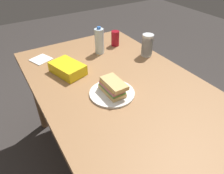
{
  "coord_description": "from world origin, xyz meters",
  "views": [
    {
      "loc": [
        0.86,
        -0.59,
        1.53
      ],
      "look_at": [
        0.04,
        -0.09,
        0.83
      ],
      "focal_mm": 33.32,
      "sensor_mm": 36.0,
      "label": 1
    }
  ],
  "objects": [
    {
      "name": "paper_plate",
      "position": [
        0.04,
        -0.09,
        0.78
      ],
      "size": [
        0.27,
        0.27,
        0.01
      ],
      "primitive_type": "cylinder",
      "color": "white",
      "rests_on": "dining_table"
    },
    {
      "name": "ground_plane",
      "position": [
        0.0,
        0.0,
        0.0
      ],
      "size": [
        8.0,
        8.0,
        0.0
      ],
      "primitive_type": "plane",
      "color": "#383330"
    },
    {
      "name": "chip_bag",
      "position": [
        -0.31,
        -0.22,
        0.81
      ],
      "size": [
        0.26,
        0.21,
        0.07
      ],
      "primitive_type": "cube",
      "rotation": [
        0.0,
        0.0,
        3.43
      ],
      "color": "yellow",
      "rests_on": "dining_table"
    },
    {
      "name": "water_bottle_tall",
      "position": [
        -0.46,
        0.1,
        0.88
      ],
      "size": [
        0.07,
        0.07,
        0.21
      ],
      "color": "silver",
      "rests_on": "dining_table"
    },
    {
      "name": "plastic_cup_stack",
      "position": [
        -0.23,
        0.39,
        0.86
      ],
      "size": [
        0.08,
        0.08,
        0.17
      ],
      "color": "silver",
      "rests_on": "dining_table"
    },
    {
      "name": "sandwich",
      "position": [
        0.05,
        -0.09,
        0.83
      ],
      "size": [
        0.18,
        0.1,
        0.08
      ],
      "color": "#DBB26B",
      "rests_on": "paper_plate"
    },
    {
      "name": "soda_can_red",
      "position": [
        -0.51,
        0.28,
        0.84
      ],
      "size": [
        0.07,
        0.07,
        0.12
      ],
      "primitive_type": "cylinder",
      "color": "maroon",
      "rests_on": "dining_table"
    },
    {
      "name": "paper_napkin",
      "position": [
        -0.59,
        -0.33,
        0.78
      ],
      "size": [
        0.17,
        0.17,
        0.01
      ],
      "primitive_type": "cube",
      "rotation": [
        0.0,
        0.0,
        1.94
      ],
      "color": "white",
      "rests_on": "dining_table"
    },
    {
      "name": "dining_table",
      "position": [
        0.0,
        0.0,
        0.68
      ],
      "size": [
        1.6,
        0.97,
        0.78
      ],
      "color": "#9E7047",
      "rests_on": "ground_plane"
    }
  ]
}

